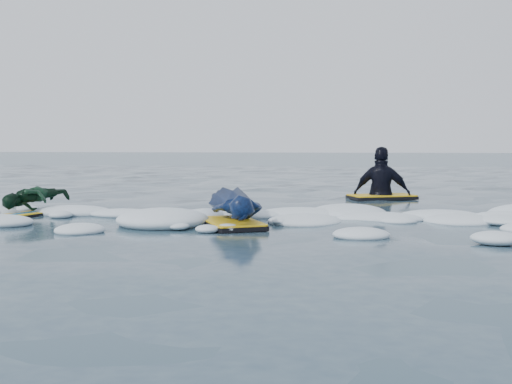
% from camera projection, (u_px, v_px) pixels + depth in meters
% --- Properties ---
extents(ground, '(120.00, 120.00, 0.00)m').
position_uv_depth(ground, '(191.00, 232.00, 7.85)').
color(ground, '#1D3B45').
rests_on(ground, ground).
extents(foam_band, '(12.00, 3.10, 0.30)m').
position_uv_depth(foam_band, '(208.00, 221.00, 8.87)').
color(foam_band, white).
rests_on(foam_band, ground).
extents(prone_woman_unit, '(1.13, 1.88, 0.46)m').
position_uv_depth(prone_woman_unit, '(234.00, 207.00, 8.45)').
color(prone_woman_unit, black).
rests_on(prone_woman_unit, ground).
extents(prone_child_unit, '(0.91, 1.21, 0.42)m').
position_uv_depth(prone_child_unit, '(36.00, 201.00, 9.64)').
color(prone_child_unit, black).
rests_on(prone_child_unit, ground).
extents(waiting_rider_unit, '(1.40, 1.08, 1.86)m').
position_uv_depth(waiting_rider_unit, '(382.00, 195.00, 12.22)').
color(waiting_rider_unit, black).
rests_on(waiting_rider_unit, ground).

